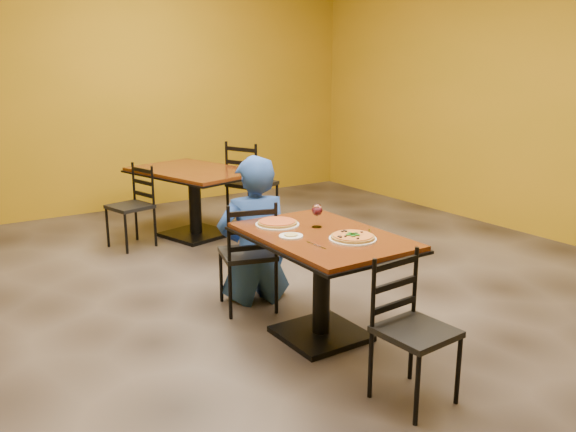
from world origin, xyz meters
TOP-DOWN VIEW (x-y plane):
  - floor at (0.00, 0.00)m, footprint 7.00×8.00m
  - wall_back at (0.00, 4.00)m, footprint 7.00×0.01m
  - wall_right at (3.50, 0.00)m, footprint 0.01×8.00m
  - table_main at (0.00, -0.50)m, footprint 0.83×1.23m
  - table_second at (0.34, 2.29)m, footprint 1.26×1.57m
  - chair_main_near at (-0.05, -1.44)m, footprint 0.40×0.40m
  - chair_main_far at (-0.17, 0.23)m, footprint 0.49×0.49m
  - chair_second_left at (-0.39, 2.29)m, footprint 0.47×0.47m
  - chair_second_right at (1.06, 2.29)m, footprint 0.60×0.60m
  - diner at (-0.03, 0.37)m, footprint 0.68×0.54m
  - plate_main at (0.08, -0.72)m, footprint 0.31×0.31m
  - pizza_main at (0.08, -0.72)m, footprint 0.28×0.28m
  - plate_far at (-0.14, -0.15)m, footprint 0.31×0.31m
  - pizza_far at (-0.14, -0.15)m, footprint 0.28×0.28m
  - side_plate at (-0.22, -0.45)m, footprint 0.16×0.16m
  - dip at (-0.22, -0.45)m, footprint 0.09×0.09m
  - wine_glass at (0.07, -0.35)m, footprint 0.08×0.08m
  - fork at (-0.19, -0.69)m, footprint 0.02×0.19m
  - knife at (0.27, -0.68)m, footprint 0.14×0.17m

SIDE VIEW (x-z plane):
  - floor at x=0.00m, z-range -0.01..0.01m
  - chair_main_near at x=-0.05m, z-range 0.00..0.84m
  - chair_second_left at x=-0.39m, z-range 0.00..0.85m
  - chair_main_far at x=-0.17m, z-range 0.00..0.87m
  - chair_second_right at x=1.06m, z-range 0.00..1.01m
  - table_main at x=0.00m, z-range 0.18..0.93m
  - table_second at x=0.34m, z-range 0.19..0.94m
  - diner at x=-0.03m, z-range 0.00..1.17m
  - fork at x=-0.19m, z-range 0.75..0.75m
  - knife at x=0.27m, z-range 0.75..0.75m
  - plate_main at x=0.08m, z-range 0.75..0.76m
  - plate_far at x=-0.14m, z-range 0.75..0.76m
  - side_plate at x=-0.22m, z-range 0.75..0.76m
  - dip at x=-0.22m, z-range 0.76..0.77m
  - pizza_main at x=0.08m, z-range 0.76..0.78m
  - pizza_far at x=-0.14m, z-range 0.76..0.78m
  - wine_glass at x=0.07m, z-range 0.75..0.93m
  - wall_back at x=0.00m, z-range 0.00..3.00m
  - wall_right at x=3.50m, z-range 0.00..3.00m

